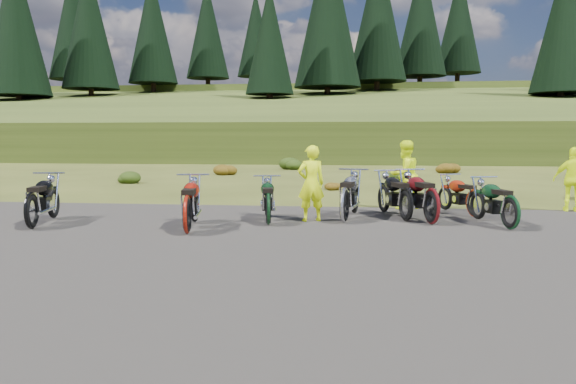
# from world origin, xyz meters

# --- Properties ---
(ground) EXTENTS (300.00, 300.00, 0.00)m
(ground) POSITION_xyz_m (0.00, 0.00, 0.00)
(ground) COLOR #3A4115
(ground) RESTS_ON ground
(gravel_pad) EXTENTS (20.00, 12.00, 0.04)m
(gravel_pad) POSITION_xyz_m (0.00, -2.00, 0.00)
(gravel_pad) COLOR black
(gravel_pad) RESTS_ON ground
(hill_slope) EXTENTS (300.00, 45.97, 9.37)m
(hill_slope) POSITION_xyz_m (0.00, 50.00, 0.00)
(hill_slope) COLOR #304015
(hill_slope) RESTS_ON ground
(hill_plateau) EXTENTS (300.00, 90.00, 9.17)m
(hill_plateau) POSITION_xyz_m (0.00, 110.00, 0.00)
(hill_plateau) COLOR #304015
(hill_plateau) RESTS_ON ground
(conifer_14) EXTENTS (5.28, 5.28, 14.00)m
(conifer_14) POSITION_xyz_m (-51.00, 70.00, 16.55)
(conifer_14) COLOR black
(conifer_14) RESTS_ON ground
(conifer_15) EXTENTS (7.92, 7.92, 20.00)m
(conifer_15) POSITION_xyz_m (-45.00, 76.00, 20.16)
(conifer_15) COLOR black
(conifer_15) RESTS_ON ground
(conifer_16) EXTENTS (7.48, 7.48, 19.00)m
(conifer_16) POSITION_xyz_m (-39.00, 51.00, 15.28)
(conifer_16) COLOR black
(conifer_16) RESTS_ON ground
(conifer_17) EXTENTS (7.04, 7.04, 18.00)m
(conifer_17) POSITION_xyz_m (-33.00, 57.00, 15.97)
(conifer_17) COLOR black
(conifer_17) RESTS_ON ground
(conifer_18) EXTENTS (6.60, 6.60, 17.00)m
(conifer_18) POSITION_xyz_m (-27.00, 63.00, 16.66)
(conifer_18) COLOR black
(conifer_18) RESTS_ON ground
(conifer_19) EXTENTS (6.16, 6.16, 16.00)m
(conifer_19) POSITION_xyz_m (-21.00, 69.00, 17.36)
(conifer_19) COLOR black
(conifer_19) RESTS_ON ground
(conifer_20) EXTENTS (5.72, 5.72, 15.00)m
(conifer_20) POSITION_xyz_m (-15.00, 75.00, 17.65)
(conifer_20) COLOR black
(conifer_20) RESTS_ON ground
(conifer_21) EXTENTS (5.28, 5.28, 14.00)m
(conifer_21) POSITION_xyz_m (-9.00, 50.00, 12.56)
(conifer_21) COLOR black
(conifer_21) RESTS_ON ground
(conifer_22) EXTENTS (7.92, 7.92, 20.00)m
(conifer_22) POSITION_xyz_m (-3.00, 56.00, 16.77)
(conifer_22) COLOR black
(conifer_22) RESTS_ON ground
(conifer_23) EXTENTS (7.48, 7.48, 19.00)m
(conifer_23) POSITION_xyz_m (3.00, 62.00, 17.47)
(conifer_23) COLOR black
(conifer_23) RESTS_ON ground
(conifer_24) EXTENTS (7.04, 7.04, 18.00)m
(conifer_24) POSITION_xyz_m (9.00, 68.00, 18.16)
(conifer_24) COLOR black
(conifer_24) RESTS_ON ground
(conifer_25) EXTENTS (6.60, 6.60, 17.00)m
(conifer_25) POSITION_xyz_m (15.00, 74.00, 18.66)
(conifer_25) COLOR black
(conifer_25) RESTS_ON ground
(conifer_26) EXTENTS (6.16, 6.16, 16.00)m
(conifer_26) POSITION_xyz_m (21.00, 49.00, 13.37)
(conifer_26) COLOR black
(conifer_26) RESTS_ON ground
(shrub_1) EXTENTS (1.03, 1.03, 0.61)m
(shrub_1) POSITION_xyz_m (-9.10, 11.30, 0.31)
(shrub_1) COLOR black
(shrub_1) RESTS_ON ground
(shrub_2) EXTENTS (1.30, 1.30, 0.77)m
(shrub_2) POSITION_xyz_m (-6.20, 16.60, 0.38)
(shrub_2) COLOR #65350C
(shrub_2) RESTS_ON ground
(shrub_3) EXTENTS (1.56, 1.56, 0.92)m
(shrub_3) POSITION_xyz_m (-3.30, 21.90, 0.46)
(shrub_3) COLOR black
(shrub_3) RESTS_ON ground
(shrub_4) EXTENTS (0.77, 0.77, 0.45)m
(shrub_4) POSITION_xyz_m (-0.40, 9.20, 0.23)
(shrub_4) COLOR #65350C
(shrub_4) RESTS_ON ground
(shrub_5) EXTENTS (1.03, 1.03, 0.61)m
(shrub_5) POSITION_xyz_m (2.50, 14.50, 0.31)
(shrub_5) COLOR black
(shrub_5) RESTS_ON ground
(shrub_6) EXTENTS (1.30, 1.30, 0.77)m
(shrub_6) POSITION_xyz_m (5.40, 19.80, 0.38)
(shrub_6) COLOR #65350C
(shrub_6) RESTS_ON ground
(motorcycle_0) EXTENTS (1.19, 2.29, 1.14)m
(motorcycle_0) POSITION_xyz_m (-6.23, -0.51, 0.00)
(motorcycle_0) COLOR black
(motorcycle_0) RESTS_ON ground
(motorcycle_1) EXTENTS (1.12, 2.29, 1.15)m
(motorcycle_1) POSITION_xyz_m (-2.81, -0.72, 0.00)
(motorcycle_1) COLOR maroon
(motorcycle_1) RESTS_ON ground
(motorcycle_2) EXTENTS (1.02, 2.09, 1.05)m
(motorcycle_2) POSITION_xyz_m (-1.37, 0.58, 0.00)
(motorcycle_2) COLOR black
(motorcycle_2) RESTS_ON ground
(motorcycle_3) EXTENTS (1.08, 2.34, 1.18)m
(motorcycle_3) POSITION_xyz_m (0.27, 1.14, 0.00)
(motorcycle_3) COLOR #A0A0A5
(motorcycle_3) RESTS_ON ground
(motorcycle_4) EXTENTS (1.38, 2.40, 1.19)m
(motorcycle_4) POSITION_xyz_m (2.18, 1.13, 0.00)
(motorcycle_4) COLOR #4D0C0F
(motorcycle_4) RESTS_ON ground
(motorcycle_5) EXTENTS (1.34, 2.30, 1.14)m
(motorcycle_5) POSITION_xyz_m (1.66, 1.53, 0.00)
(motorcycle_5) COLOR black
(motorcycle_5) RESTS_ON ground
(motorcycle_6) EXTENTS (1.36, 2.01, 1.00)m
(motorcycle_6) POSITION_xyz_m (3.37, 2.39, 0.00)
(motorcycle_6) COLOR maroon
(motorcycle_6) RESTS_ON ground
(motorcycle_7) EXTENTS (1.22, 2.14, 1.06)m
(motorcycle_7) POSITION_xyz_m (3.72, 0.61, 0.00)
(motorcycle_7) COLOR black
(motorcycle_7) RESTS_ON ground
(person_middle) EXTENTS (0.74, 0.61, 1.74)m
(person_middle) POSITION_xyz_m (-0.50, 1.29, 0.87)
(person_middle) COLOR #D4ED0C
(person_middle) RESTS_ON ground
(person_right_a) EXTENTS (1.13, 1.10, 1.84)m
(person_right_a) POSITION_xyz_m (1.81, 3.78, 0.92)
(person_right_a) COLOR #D4ED0C
(person_right_a) RESTS_ON ground
(person_right_b) EXTENTS (1.04, 0.61, 1.66)m
(person_right_b) POSITION_xyz_m (6.11, 3.80, 0.83)
(person_right_b) COLOR #D4ED0C
(person_right_b) RESTS_ON ground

